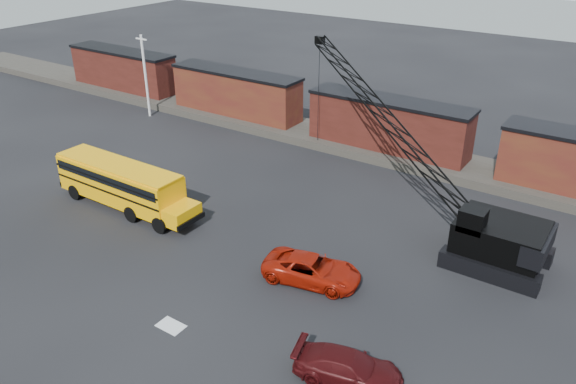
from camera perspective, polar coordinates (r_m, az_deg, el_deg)
name	(u,v)px	position (r m, az deg, el deg)	size (l,w,h in m)	color
ground	(216,283)	(31.70, -7.34, -9.16)	(160.00, 160.00, 0.00)	black
gravel_berm	(386,151)	(48.05, 9.94, 4.13)	(120.00, 5.00, 0.70)	#47423A
boxcar_west_far	(123,69)	(66.13, -16.41, 11.90)	(13.70, 3.10, 4.17)	#4D1C15
boxcar_west_near	(236,92)	(55.17, -5.29, 10.05)	(13.70, 3.10, 4.17)	#4D1716
boxcar_mid	(388,124)	(47.19, 10.17, 6.84)	(13.70, 3.10, 4.17)	#4D1C15
utility_pole	(145,75)	(57.37, -14.28, 11.44)	(1.40, 0.24, 8.00)	silver
snow_patch	(171,326)	(29.19, -11.81, -13.17)	(1.40, 0.90, 0.02)	silver
school_bus	(123,184)	(39.80, -16.38, 0.79)	(11.65, 2.65, 3.19)	#FFAD05
red_pickup	(312,269)	(31.22, 2.45, -7.86)	(2.50, 5.43, 1.51)	#A11707
maroon_suv	(348,368)	(25.64, 6.14, -17.32)	(1.96, 4.81, 1.40)	#3D0A0C
crawler_crane	(385,117)	(39.39, 9.85, 7.51)	(21.21, 12.23, 9.75)	black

